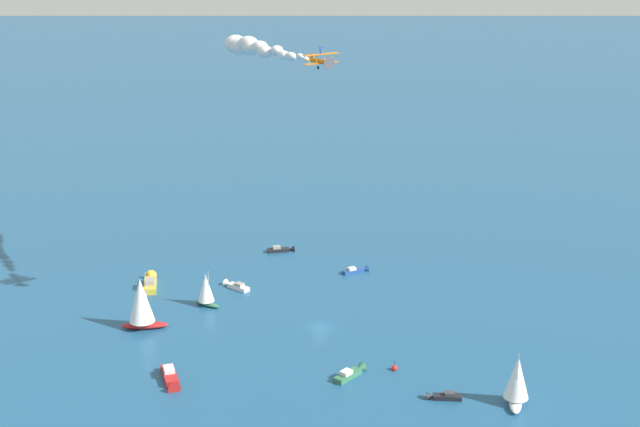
% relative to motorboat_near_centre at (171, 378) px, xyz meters
% --- Properties ---
extents(ground_plane, '(2000.00, 2000.00, 0.00)m').
position_rel_motorboat_near_centre_xyz_m(ground_plane, '(-33.93, -9.87, -0.70)').
color(ground_plane, '#1E517A').
extents(motorboat_near_centre, '(3.29, 9.14, 2.60)m').
position_rel_motorboat_near_centre_xyz_m(motorboat_near_centre, '(0.00, 0.00, 0.00)').
color(motorboat_near_centre, '#B21E1E').
rests_on(motorboat_near_centre, ground_plane).
extents(motorboat_far_port, '(4.61, 7.13, 2.04)m').
position_rel_motorboat_near_centre_xyz_m(motorboat_far_port, '(-25.25, -37.22, -0.15)').
color(motorboat_far_port, white).
rests_on(motorboat_far_port, ground_plane).
extents(motorboat_far_stbd, '(6.53, 1.91, 1.88)m').
position_rel_motorboat_near_centre_xyz_m(motorboat_far_stbd, '(-54.94, -34.53, -0.19)').
color(motorboat_far_stbd, '#23478C').
rests_on(motorboat_far_stbd, ground_plane).
extents(motorboat_inshore, '(6.01, 4.28, 1.75)m').
position_rel_motorboat_near_centre_xyz_m(motorboat_inshore, '(-40.73, 25.58, -0.23)').
color(motorboat_inshore, black).
rests_on(motorboat_inshore, ground_plane).
extents(motorboat_offshore, '(5.50, 10.92, 3.07)m').
position_rel_motorboat_near_centre_xyz_m(motorboat_offshore, '(-7.99, -46.65, 0.13)').
color(motorboat_offshore, gold).
rests_on(motorboat_offshore, ground_plane).
extents(sailboat_trailing, '(5.02, 6.35, 8.21)m').
position_rel_motorboat_near_centre_xyz_m(sailboat_trailing, '(-16.26, -30.32, 3.05)').
color(sailboat_trailing, '#33704C').
rests_on(sailboat_trailing, ground_plane).
extents(sailboat_ahead, '(9.78, 6.68, 12.19)m').
position_rel_motorboat_near_centre_xyz_m(sailboat_ahead, '(-0.90, -24.49, 4.86)').
color(sailboat_ahead, '#B21E1E').
rests_on(sailboat_ahead, ground_plane).
extents(motorboat_mid_cluster, '(7.52, 4.86, 2.15)m').
position_rel_motorboat_near_centre_xyz_m(motorboat_mid_cluster, '(-30.29, 11.59, -0.12)').
color(motorboat_mid_cluster, '#33704C').
rests_on(motorboat_mid_cluster, ground_plane).
extents(sailboat_outer_ring_a, '(6.32, 7.46, 9.90)m').
position_rel_motorboat_near_centre_xyz_m(sailboat_outer_ring_a, '(-51.06, 32.24, 3.82)').
color(sailboat_outer_ring_a, white).
rests_on(sailboat_outer_ring_a, ground_plane).
extents(motorboat_outer_ring_b, '(7.13, 3.26, 2.00)m').
position_rel_motorboat_near_centre_xyz_m(motorboat_outer_ring_b, '(-44.37, -55.71, -0.16)').
color(motorboat_outer_ring_b, black).
rests_on(motorboat_outer_ring_b, ground_plane).
extents(marker_buoy, '(1.10, 1.10, 2.10)m').
position_rel_motorboat_near_centre_xyz_m(marker_buoy, '(-38.48, 12.87, -0.31)').
color(marker_buoy, red).
rests_on(marker_buoy, ground_plane).
extents(biplane_lead, '(7.33, 6.86, 3.57)m').
position_rel_motorboat_near_centre_xyz_m(biplane_lead, '(-33.96, -9.58, 53.43)').
color(biplane_lead, orange).
extents(wingwalker_lead, '(1.50, 0.25, 1.53)m').
position_rel_motorboat_near_centre_xyz_m(wingwalker_lead, '(-33.92, -9.56, 55.58)').
color(wingwalker_lead, '#1E4CB2').
extents(smoke_trail_lead, '(6.35, 36.76, 4.51)m').
position_rel_motorboat_near_centre_xyz_m(smoke_trail_lead, '(-30.94, -39.83, 53.21)').
color(smoke_trail_lead, silver).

